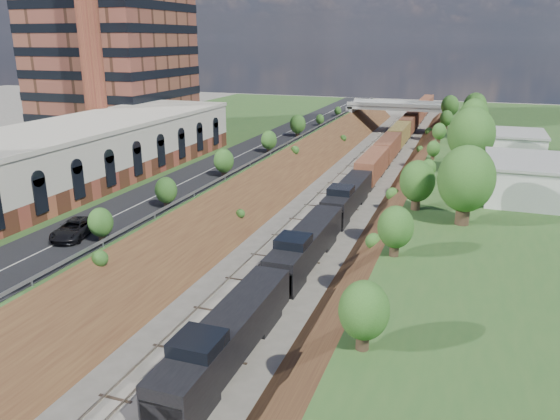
{
  "coord_description": "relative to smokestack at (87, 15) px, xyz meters",
  "views": [
    {
      "loc": [
        17.14,
        -12.0,
        21.89
      ],
      "look_at": [
        0.28,
        35.45,
        6.0
      ],
      "focal_mm": 35.0,
      "sensor_mm": 36.0,
      "label": 1
    }
  ],
  "objects": [
    {
      "name": "embankment_left",
      "position": [
        25.0,
        4.0,
        -25.0
      ],
      "size": [
        10.0,
        180.0,
        10.0
      ],
      "primitive_type": "cube",
      "rotation": [
        0.0,
        0.79,
        0.0
      ],
      "color": "brown",
      "rests_on": "ground"
    },
    {
      "name": "smokestack",
      "position": [
        0.0,
        0.0,
        0.0
      ],
      "size": [
        3.2,
        3.2,
        40.0
      ],
      "primitive_type": "cylinder",
      "color": "brown",
      "rests_on": "platform_left"
    },
    {
      "name": "white_building_near",
      "position": [
        59.5,
        -4.0,
        -18.0
      ],
      "size": [
        9.0,
        12.0,
        4.0
      ],
      "primitive_type": "cube",
      "color": "silver",
      "rests_on": "platform_right"
    },
    {
      "name": "tree_left_crest",
      "position": [
        24.2,
        -36.0,
        -17.96
      ],
      "size": [
        2.45,
        2.45,
        3.55
      ],
      "color": "#473323",
      "rests_on": "platform_left"
    },
    {
      "name": "commercial_building",
      "position": [
        8.0,
        -18.0,
        -16.49
      ],
      "size": [
        14.3,
        62.3,
        7.0
      ],
      "color": "brown",
      "rests_on": "platform_left"
    },
    {
      "name": "white_building_far",
      "position": [
        59.0,
        18.0,
        -18.2
      ],
      "size": [
        8.0,
        10.0,
        3.6
      ],
      "primitive_type": "cube",
      "color": "silver",
      "rests_on": "platform_right"
    },
    {
      "name": "embankment_right",
      "position": [
        47.0,
        4.0,
        -25.0
      ],
      "size": [
        10.0,
        180.0,
        10.0
      ],
      "primitive_type": "cube",
      "rotation": [
        0.0,
        0.79,
        0.0
      ],
      "color": "brown",
      "rests_on": "ground"
    },
    {
      "name": "platform_left",
      "position": [
        3.0,
        4.0,
        -22.5
      ],
      "size": [
        44.0,
        180.0,
        5.0
      ],
      "primitive_type": "cube",
      "color": "#2F5824",
      "rests_on": "ground"
    },
    {
      "name": "overpass",
      "position": [
        36.0,
        66.0,
        -20.08
      ],
      "size": [
        24.5,
        8.3,
        7.4
      ],
      "color": "gray",
      "rests_on": "ground"
    },
    {
      "name": "rail_right_track",
      "position": [
        38.6,
        4.0,
        -24.91
      ],
      "size": [
        1.58,
        180.0,
        0.18
      ],
      "primitive_type": "cube",
      "color": "gray",
      "rests_on": "ground"
    },
    {
      "name": "freight_train",
      "position": [
        38.6,
        39.41,
        -22.45
      ],
      "size": [
        2.94,
        165.8,
        4.55
      ],
      "color": "black",
      "rests_on": "ground"
    },
    {
      "name": "tree_right_large",
      "position": [
        53.0,
        -16.0,
        -15.62
      ],
      "size": [
        5.25,
        5.25,
        7.61
      ],
      "color": "#473323",
      "rests_on": "platform_right"
    },
    {
      "name": "guardrail",
      "position": [
        24.6,
        3.8,
        -19.45
      ],
      "size": [
        0.1,
        171.0,
        0.7
      ],
      "color": "#99999E",
      "rests_on": "platform_left"
    },
    {
      "name": "suv",
      "position": [
        20.87,
        -31.39,
        -19.14
      ],
      "size": [
        3.7,
        5.93,
        1.53
      ],
      "primitive_type": "imported",
      "rotation": [
        0.0,
        0.0,
        0.23
      ],
      "color": "black",
      "rests_on": "road"
    },
    {
      "name": "rail_left_track",
      "position": [
        33.4,
        4.0,
        -24.91
      ],
      "size": [
        1.58,
        180.0,
        0.18
      ],
      "primitive_type": "cube",
      "color": "gray",
      "rests_on": "ground"
    },
    {
      "name": "road",
      "position": [
        20.5,
        4.0,
        -19.95
      ],
      "size": [
        8.0,
        180.0,
        0.1
      ],
      "primitive_type": "cube",
      "color": "black",
      "rests_on": "platform_left"
    }
  ]
}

